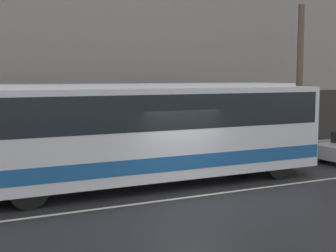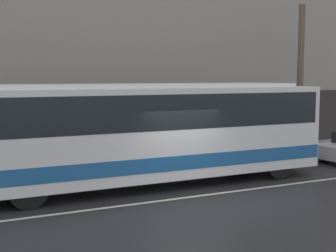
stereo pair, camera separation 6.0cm
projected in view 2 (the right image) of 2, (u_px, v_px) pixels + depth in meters
ground_plane at (193, 197)px, 13.70m from camera, size 60.00×60.00×0.00m
sidewalk at (125, 163)px, 18.63m from camera, size 60.00×3.04×0.13m
building_facade at (110, 4)px, 19.44m from camera, size 60.00×0.35×13.47m
lane_stripe at (193, 197)px, 13.70m from camera, size 54.00×0.14×0.01m
transit_bus at (143, 129)px, 14.94m from camera, size 12.40×2.62×3.28m
utility_pole_near at (300, 79)px, 20.88m from camera, size 0.28×0.28×6.54m
pedestrian_waiting at (78, 146)px, 18.11m from camera, size 0.36×0.36×1.52m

